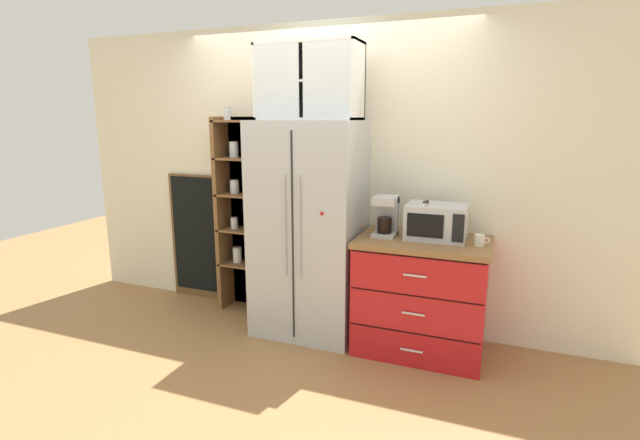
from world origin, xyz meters
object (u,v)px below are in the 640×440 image
mug_cream (480,240)px  microwave (437,222)px  coffee_maker (386,216)px  mug_sage (424,234)px  bottle_clear (423,224)px  refrigerator (309,230)px  chalkboard_menu (198,237)px  bottle_amber (426,221)px

mug_cream → microwave: bearing=164.0°
coffee_maker → mug_cream: (0.69, -0.05, -0.11)m
mug_sage → bottle_clear: bearing=-93.1°
refrigerator → coffee_maker: refrigerator is taller
coffee_maker → microwave: bearing=6.4°
mug_cream → bottle_clear: size_ratio=0.36×
coffee_maker → bottle_clear: coffee_maker is taller
chalkboard_menu → microwave: bearing=-6.0°
microwave → mug_cream: bearing=-16.0°
refrigerator → coffee_maker: bearing=0.1°
mug_sage → bottle_amber: (-0.00, 0.09, 0.08)m
mug_cream → bottle_clear: (-0.40, -0.02, 0.09)m
mug_sage → coffee_maker: bearing=173.5°
mug_sage → mug_cream: (0.39, -0.02, -0.00)m
coffee_maker → chalkboard_menu: 2.02m
refrigerator → mug_sage: size_ratio=14.28×
microwave → mug_sage: 0.14m
refrigerator → chalkboard_menu: size_ratio=1.42×
refrigerator → coffee_maker: size_ratio=5.68×
bottle_amber → chalkboard_menu: size_ratio=0.23×
mug_sage → bottle_amber: bearing=91.1°
mug_cream → bottle_clear: bearing=-177.7°
refrigerator → bottle_amber: bearing=3.2°
coffee_maker → mug_cream: coffee_maker is taller
mug_cream → bottle_clear: 0.41m
refrigerator → mug_cream: (1.33, -0.05, 0.05)m
coffee_maker → bottle_clear: 0.30m
mug_cream → bottle_amber: bearing=165.8°
bottle_amber → bottle_clear: bearing=-90.0°
microwave → bottle_clear: size_ratio=1.49×
bottle_clear → microwave: bearing=53.4°
coffee_maker → bottle_clear: (0.30, -0.07, -0.02)m
bottle_clear → chalkboard_menu: size_ratio=0.24×
microwave → mug_cream: 0.34m
refrigerator → mug_cream: 1.34m
coffee_maker → chalkboard_menu: bearing=171.6°
bottle_clear → bottle_amber: bottle_clear is taller
coffee_maker → mug_cream: bearing=-4.0°
chalkboard_menu → mug_sage: bearing=-8.1°
refrigerator → chalkboard_menu: (-1.31, 0.29, -0.26)m
coffee_maker → bottle_clear: size_ratio=1.05×
coffee_maker → bottle_amber: coffee_maker is taller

